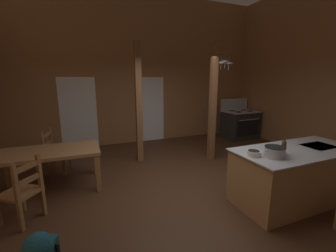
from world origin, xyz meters
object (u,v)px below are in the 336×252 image
(dining_table, at_px, (50,155))
(stove_range, at_px, (240,124))
(kitchen_island, at_px, (296,175))
(bottle_tall_on_counter, at_px, (284,147))
(ladderback_chair_by_post, at_px, (23,192))
(ladderback_chair_near_window, at_px, (55,152))
(stockpot_on_counter, at_px, (275,152))
(mixing_bowl_on_counter, at_px, (254,153))

(dining_table, bearing_deg, stove_range, 16.14)
(kitchen_island, bearing_deg, bottle_tall_on_counter, -170.65)
(dining_table, relative_size, ladderback_chair_by_post, 1.81)
(ladderback_chair_near_window, xyz_separation_m, ladderback_chair_by_post, (-0.25, -1.73, 0.00))
(bottle_tall_on_counter, bearing_deg, dining_table, 149.09)
(stockpot_on_counter, relative_size, mixing_bowl_on_counter, 1.73)
(dining_table, xyz_separation_m, ladderback_chair_near_window, (-0.01, 0.80, -0.20))
(stockpot_on_counter, height_order, bottle_tall_on_counter, bottle_tall_on_counter)
(mixing_bowl_on_counter, bearing_deg, stove_range, 52.23)
(kitchen_island, distance_m, mixing_bowl_on_counter, 1.03)
(stove_range, relative_size, dining_table, 0.77)
(ladderback_chair_near_window, distance_m, stockpot_on_counter, 4.29)
(ladderback_chair_by_post, xyz_separation_m, stockpot_on_counter, (3.41, -1.13, 0.51))
(dining_table, relative_size, stockpot_on_counter, 4.79)
(kitchen_island, relative_size, ladderback_chair_by_post, 2.28)
(bottle_tall_on_counter, bearing_deg, kitchen_island, 9.35)
(stove_range, relative_size, ladderback_chair_by_post, 1.39)
(stove_range, height_order, stockpot_on_counter, stove_range)
(ladderback_chair_near_window, bearing_deg, stockpot_on_counter, -42.19)
(ladderback_chair_by_post, bearing_deg, stockpot_on_counter, -18.38)
(stove_range, xyz_separation_m, ladderback_chair_by_post, (-5.90, -2.56, -0.03))
(ladderback_chair_by_post, height_order, stockpot_on_counter, stockpot_on_counter)
(kitchen_island, bearing_deg, stove_range, 62.91)
(stove_range, relative_size, stockpot_on_counter, 3.68)
(stove_range, xyz_separation_m, dining_table, (-5.63, -1.63, 0.17))
(kitchen_island, height_order, ladderback_chair_by_post, ladderback_chair_by_post)
(ladderback_chair_by_post, xyz_separation_m, bottle_tall_on_counter, (3.63, -1.09, 0.54))
(dining_table, relative_size, ladderback_chair_near_window, 1.81)
(kitchen_island, xyz_separation_m, ladderback_chair_by_post, (-4.07, 1.02, 0.01))
(stove_range, relative_size, mixing_bowl_on_counter, 6.35)
(stockpot_on_counter, xyz_separation_m, mixing_bowl_on_counter, (-0.24, 0.15, -0.04))
(kitchen_island, relative_size, mixing_bowl_on_counter, 10.42)
(dining_table, xyz_separation_m, stockpot_on_counter, (3.14, -2.06, 0.31))
(stockpot_on_counter, distance_m, mixing_bowl_on_counter, 0.29)
(dining_table, bearing_deg, stockpot_on_counter, -33.25)
(kitchen_island, distance_m, dining_table, 4.28)
(ladderback_chair_by_post, height_order, bottle_tall_on_counter, bottle_tall_on_counter)
(stockpot_on_counter, relative_size, bottle_tall_on_counter, 1.39)
(mixing_bowl_on_counter, bearing_deg, ladderback_chair_by_post, 162.83)
(stockpot_on_counter, bearing_deg, stove_range, 55.94)
(kitchen_island, relative_size, stove_range, 1.64)
(dining_table, distance_m, ladderback_chair_by_post, 0.98)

